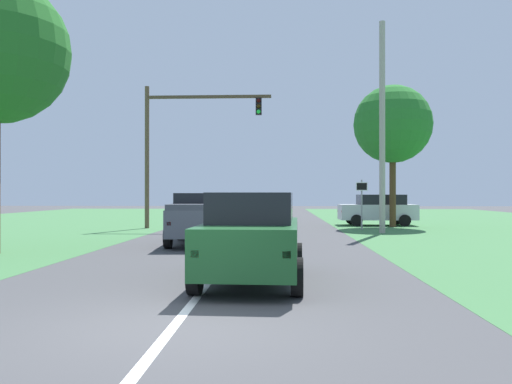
{
  "coord_description": "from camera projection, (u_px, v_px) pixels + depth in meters",
  "views": [
    {
      "loc": [
        1.51,
        -7.33,
        1.89
      ],
      "look_at": [
        0.27,
        19.59,
        1.98
      ],
      "focal_mm": 36.25,
      "sensor_mm": 36.0,
      "label": 1
    }
  ],
  "objects": [
    {
      "name": "ground_plane",
      "position": [
        239.0,
        245.0,
        19.01
      ],
      "size": [
        120.0,
        120.0,
        0.0
      ],
      "primitive_type": "plane",
      "color": "#424244"
    },
    {
      "name": "oak_tree_right",
      "position": [
        393.0,
        125.0,
        29.38
      ],
      "size": [
        4.43,
        4.43,
        8.07
      ],
      "color": "#4C351E",
      "rests_on": "ground_plane"
    },
    {
      "name": "lane_centre_stripe",
      "position": [
        183.0,
        315.0,
        8.03
      ],
      "size": [
        0.16,
        41.29,
        0.01
      ],
      "primitive_type": "cube",
      "color": "white",
      "rests_on": "ground_plane"
    },
    {
      "name": "crossing_suv_far",
      "position": [
        378.0,
        209.0,
        30.81
      ],
      "size": [
        4.53,
        2.19,
        1.84
      ],
      "color": "silver",
      "rests_on": "ground_plane"
    },
    {
      "name": "utility_pole_right",
      "position": [
        382.0,
        127.0,
        24.68
      ],
      "size": [
        0.28,
        0.28,
        10.14
      ],
      "primitive_type": "cylinder",
      "color": "#9E998E",
      "rests_on": "ground_plane"
    },
    {
      "name": "traffic_light",
      "position": [
        179.0,
        135.0,
        28.14
      ],
      "size": [
        6.92,
        0.4,
        7.77
      ],
      "color": "brown",
      "rests_on": "ground_plane"
    },
    {
      "name": "pickup_truck_lead",
      "position": [
        201.0,
        218.0,
        19.36
      ],
      "size": [
        2.48,
        5.45,
        1.91
      ],
      "color": "#4C515B",
      "rests_on": "ground_plane"
    },
    {
      "name": "red_suv_near",
      "position": [
        253.0,
        235.0,
        11.03
      ],
      "size": [
        2.25,
        4.65,
        1.91
      ],
      "color": "#194C23",
      "rests_on": "ground_plane"
    },
    {
      "name": "keep_moving_sign",
      "position": [
        362.0,
        198.0,
        26.8
      ],
      "size": [
        0.6,
        0.09,
        2.62
      ],
      "color": "gray",
      "rests_on": "ground_plane"
    }
  ]
}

